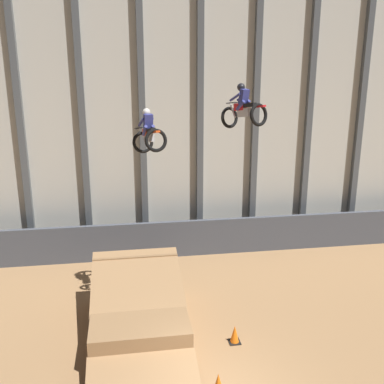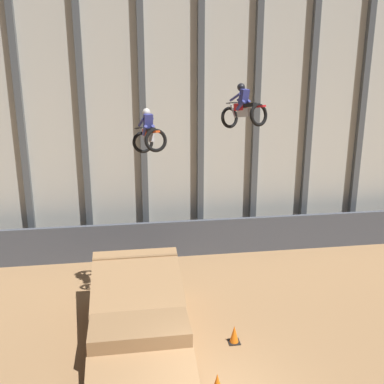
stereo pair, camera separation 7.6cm
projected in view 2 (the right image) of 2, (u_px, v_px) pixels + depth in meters
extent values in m
cube|color=beige|center=(171.00, 113.00, 19.75)|extent=(32.00, 0.12, 12.51)
cube|color=#4C5156|center=(21.00, 116.00, 18.65)|extent=(0.28, 0.28, 12.51)
cube|color=#4C5156|center=(83.00, 115.00, 19.02)|extent=(0.28, 0.28, 12.51)
cube|color=#4C5156|center=(143.00, 114.00, 19.38)|extent=(0.28, 0.28, 12.51)
cube|color=#4C5156|center=(201.00, 113.00, 19.74)|extent=(0.28, 0.28, 12.51)
cube|color=#4C5156|center=(256.00, 112.00, 20.10)|extent=(0.28, 0.28, 12.51)
cube|color=#4C5156|center=(310.00, 112.00, 20.46)|extent=(0.28, 0.28, 12.51)
cube|color=#4C5156|center=(362.00, 111.00, 20.83)|extent=(0.28, 0.28, 12.51)
cube|color=#474C56|center=(176.00, 239.00, 20.04)|extent=(31.36, 0.20, 1.65)
cube|color=#966F48|center=(138.00, 314.00, 14.53)|extent=(2.93, 4.33, 1.08)
cube|color=olive|center=(136.00, 277.00, 16.26)|extent=(2.98, 0.50, 1.81)
cube|color=#9E754C|center=(139.00, 320.00, 13.55)|extent=(2.98, 6.24, 2.00)
torus|color=black|center=(143.00, 142.00, 15.19)|extent=(0.77, 0.43, 0.74)
torus|color=black|center=(156.00, 140.00, 13.90)|extent=(0.77, 0.43, 0.74)
cube|color=#B7B7BC|center=(149.00, 138.00, 14.49)|extent=(0.32, 0.59, 0.38)
cube|color=#E54C19|center=(147.00, 132.00, 14.63)|extent=(0.31, 0.51, 0.32)
cube|color=black|center=(151.00, 130.00, 14.26)|extent=(0.30, 0.59, 0.23)
cube|color=#E54C19|center=(156.00, 132.00, 13.79)|extent=(0.23, 0.39, 0.13)
cylinder|color=#B7B7BC|center=(144.00, 135.00, 15.00)|extent=(0.14, 0.35, 0.49)
cylinder|color=black|center=(143.00, 128.00, 14.94)|extent=(0.61, 0.32, 0.04)
cube|color=navy|center=(148.00, 122.00, 14.41)|extent=(0.33, 0.30, 0.52)
sphere|color=silver|center=(146.00, 112.00, 14.48)|extent=(0.33, 0.36, 0.31)
cylinder|color=navy|center=(145.00, 130.00, 14.45)|extent=(0.20, 0.39, 0.38)
cylinder|color=navy|center=(152.00, 130.00, 14.54)|extent=(0.20, 0.39, 0.38)
cylinder|color=navy|center=(141.00, 122.00, 14.57)|extent=(0.20, 0.49, 0.34)
cylinder|color=navy|center=(151.00, 122.00, 14.69)|extent=(0.20, 0.49, 0.34)
torus|color=black|center=(230.00, 118.00, 15.32)|extent=(0.75, 0.54, 0.74)
torus|color=black|center=(259.00, 115.00, 14.19)|extent=(0.75, 0.54, 0.74)
cube|color=#B7B7BC|center=(244.00, 112.00, 14.70)|extent=(0.42, 0.58, 0.35)
cube|color=red|center=(240.00, 107.00, 14.80)|extent=(0.40, 0.51, 0.30)
cube|color=black|center=(249.00, 105.00, 14.48)|extent=(0.41, 0.58, 0.20)
cube|color=red|center=(260.00, 106.00, 14.07)|extent=(0.30, 0.39, 0.11)
cylinder|color=#B7B7BC|center=(233.00, 110.00, 15.14)|extent=(0.20, 0.32, 0.50)
cylinder|color=black|center=(233.00, 103.00, 15.07)|extent=(0.55, 0.42, 0.04)
cube|color=navy|center=(244.00, 97.00, 14.60)|extent=(0.37, 0.36, 0.52)
sphere|color=black|center=(241.00, 87.00, 14.63)|extent=(0.37, 0.38, 0.30)
cylinder|color=navy|center=(240.00, 105.00, 14.62)|extent=(0.28, 0.39, 0.37)
cylinder|color=navy|center=(246.00, 105.00, 14.75)|extent=(0.28, 0.39, 0.37)
cylinder|color=navy|center=(235.00, 97.00, 14.69)|extent=(0.30, 0.47, 0.32)
cylinder|color=navy|center=(242.00, 97.00, 14.88)|extent=(0.30, 0.47, 0.32)
cube|color=black|center=(234.00, 342.00, 13.97)|extent=(0.36, 0.36, 0.03)
cone|color=orange|center=(234.00, 334.00, 13.89)|extent=(0.28, 0.28, 0.55)
cone|color=orange|center=(217.00, 383.00, 11.76)|extent=(0.28, 0.28, 0.55)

